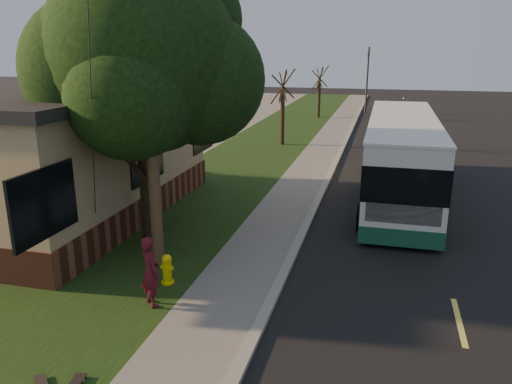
% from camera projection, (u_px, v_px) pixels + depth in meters
% --- Properties ---
extents(ground, '(120.00, 120.00, 0.00)m').
position_uv_depth(ground, '(273.00, 299.00, 11.41)').
color(ground, black).
rests_on(ground, ground).
extents(road, '(8.00, 80.00, 0.01)m').
position_uv_depth(road, '(427.00, 192.00, 19.74)').
color(road, black).
rests_on(road, ground).
extents(curb, '(0.25, 80.00, 0.12)m').
position_uv_depth(curb, '(326.00, 184.00, 20.68)').
color(curb, gray).
rests_on(curb, ground).
extents(sidewalk, '(2.00, 80.00, 0.08)m').
position_uv_depth(sidewalk, '(302.00, 183.00, 20.93)').
color(sidewalk, slate).
rests_on(sidewalk, ground).
extents(grass_verge, '(5.00, 80.00, 0.07)m').
position_uv_depth(grass_verge, '(223.00, 178.00, 21.77)').
color(grass_verge, black).
rests_on(grass_verge, ground).
extents(building_lot, '(15.00, 80.00, 0.04)m').
position_uv_depth(building_lot, '(27.00, 165.00, 24.18)').
color(building_lot, slate).
rests_on(building_lot, ground).
extents(fire_hydrant, '(0.32, 0.32, 0.74)m').
position_uv_depth(fire_hydrant, '(167.00, 269.00, 11.91)').
color(fire_hydrant, yellow).
rests_on(fire_hydrant, grass_verge).
extents(utility_pole, '(2.86, 3.21, 9.07)m').
position_uv_depth(utility_pole, '(148.00, 87.00, 11.83)').
color(utility_pole, '#473321').
rests_on(utility_pole, ground).
extents(leafy_tree, '(6.30, 6.00, 7.80)m').
position_uv_depth(leafy_tree, '(145.00, 61.00, 13.42)').
color(leafy_tree, black).
rests_on(leafy_tree, grass_verge).
extents(bare_tree_near, '(1.38, 1.21, 4.31)m').
position_uv_depth(bare_tree_near, '(283.00, 108.00, 28.37)').
color(bare_tree_near, black).
rests_on(bare_tree_near, grass_verge).
extents(bare_tree_far, '(1.38, 1.21, 4.03)m').
position_uv_depth(bare_tree_far, '(319.00, 93.00, 39.44)').
color(bare_tree_far, black).
rests_on(bare_tree_far, grass_verge).
extents(traffic_signal, '(0.18, 0.22, 5.50)m').
position_uv_depth(traffic_signal, '(367.00, 76.00, 41.98)').
color(traffic_signal, '#2D2D30').
rests_on(traffic_signal, ground).
extents(transit_bus, '(2.59, 11.24, 3.04)m').
position_uv_depth(transit_bus, '(401.00, 155.00, 18.70)').
color(transit_bus, silver).
rests_on(transit_bus, ground).
extents(skateboarder, '(0.69, 0.67, 1.60)m').
position_uv_depth(skateboarder, '(150.00, 271.00, 10.79)').
color(skateboarder, '#4A0E1B').
rests_on(skateboarder, grass_verge).
extents(dumpster, '(1.55, 1.38, 1.14)m').
position_uv_depth(dumpster, '(130.00, 159.00, 22.60)').
color(dumpster, black).
rests_on(dumpster, building_lot).
extents(distant_car, '(1.67, 4.12, 1.40)m').
position_uv_depth(distant_car, '(385.00, 109.00, 39.76)').
color(distant_car, black).
rests_on(distant_car, ground).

